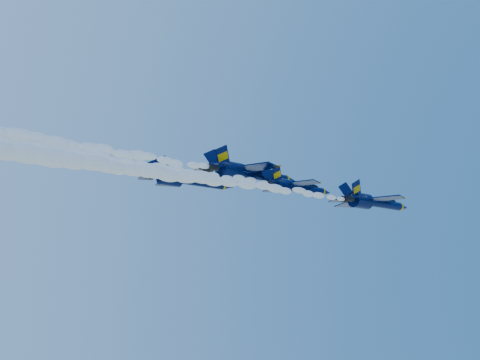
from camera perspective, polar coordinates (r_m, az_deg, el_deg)
jet_lead at (r=91.73m, az=14.05°, el=-2.31°), size 16.58×13.60×6.16m
smoke_trail_jet_lead at (r=68.84m, az=-3.68°, el=0.14°), size 53.19×2.25×2.02m
jet_second at (r=93.00m, az=5.92°, el=-0.74°), size 15.59×12.79×5.79m
smoke_trail_jet_second at (r=74.49m, az=-13.00°, el=2.01°), size 53.19×2.11×1.90m
jet_third at (r=91.52m, az=0.98°, el=0.74°), size 19.92×16.34×7.40m
smoke_trail_jet_third at (r=75.34m, az=-20.43°, el=3.96°), size 53.19×2.70×2.43m
jet_fourth at (r=93.06m, az=-5.61°, el=0.01°), size 17.76×14.57×6.60m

